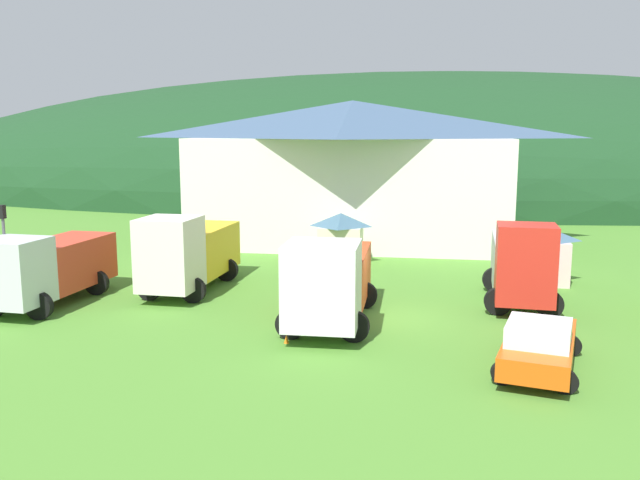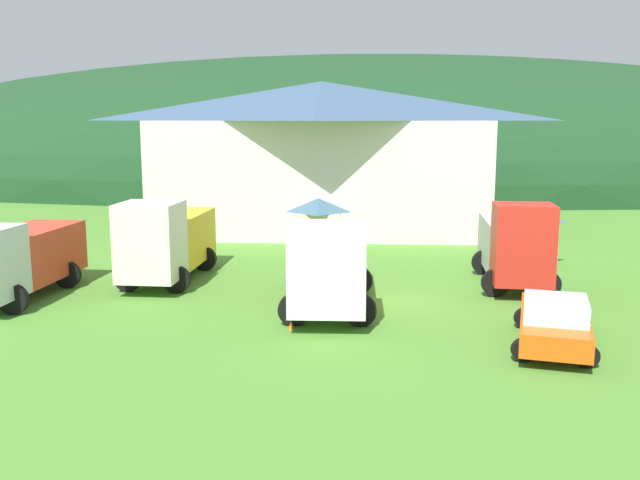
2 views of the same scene
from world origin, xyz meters
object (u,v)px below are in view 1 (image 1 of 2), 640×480
crane_truck_red (521,263)px  service_pickup_orange (539,345)px  depot_building (352,170)px  heavy_rig_striped (188,251)px  heavy_rig_white (330,279)px  play_shed_pink (540,253)px  traffic_light_west (5,246)px  tow_truck_silver (46,266)px  traffic_cone_near_pickup (286,343)px  play_shed_cream (341,238)px

crane_truck_red → service_pickup_orange: (-0.53, -8.08, -0.97)m
depot_building → heavy_rig_striped: depot_building is taller
heavy_rig_white → crane_truck_red: size_ratio=1.12×
play_shed_pink → traffic_light_west: 23.94m
heavy_rig_white → tow_truck_silver: bearing=-94.9°
tow_truck_silver → heavy_rig_white: bearing=90.0°
play_shed_pink → crane_truck_red: size_ratio=0.42×
play_shed_pink → crane_truck_red: bearing=-108.8°
depot_building → service_pickup_orange: size_ratio=3.95×
traffic_cone_near_pickup → tow_truck_silver: bearing=162.9°
heavy_rig_striped → heavy_rig_white: size_ratio=0.96×
heavy_rig_striped → service_pickup_orange: bearing=63.1°
crane_truck_red → traffic_cone_near_pickup: (-8.75, -6.69, -1.79)m
tow_truck_silver → depot_building: bearing=153.5°
play_shed_pink → heavy_rig_white: size_ratio=0.38×
play_shed_pink → tow_truck_silver: tow_truck_silver is taller
depot_building → heavy_rig_striped: (-5.89, -15.00, -2.89)m
service_pickup_orange → traffic_light_west: size_ratio=1.23×
traffic_light_west → depot_building: bearing=57.9°
play_shed_pink → heavy_rig_striped: (-16.17, -4.20, 0.39)m
depot_building → crane_truck_red: bearing=-59.5°
depot_building → traffic_cone_near_pickup: depot_building is taller
crane_truck_red → play_shed_cream: bearing=-126.4°
traffic_light_west → play_shed_cream: bearing=42.9°
play_shed_cream → traffic_light_west: traffic_light_west is taller
heavy_rig_striped → service_pickup_orange: heavy_rig_striped is taller
depot_building → traffic_cone_near_pickup: size_ratio=33.08×
play_shed_pink → traffic_light_west: (-22.37, -8.44, 1.19)m
crane_truck_red → play_shed_pink: bearing=165.0°
heavy_rig_white → crane_truck_red: 8.67m
service_pickup_orange → heavy_rig_white: bearing=-105.2°
heavy_rig_striped → traffic_cone_near_pickup: 9.19m
play_shed_cream → tow_truck_silver: size_ratio=0.41×
depot_building → heavy_rig_white: bearing=-86.3°
heavy_rig_white → crane_truck_red: bearing=118.2°
play_shed_cream → service_pickup_orange: play_shed_cream is taller
traffic_cone_near_pickup → service_pickup_orange: bearing=-9.6°
heavy_rig_striped → tow_truck_silver: bearing=-53.6°
traffic_light_west → traffic_cone_near_pickup: 12.72m
play_shed_pink → service_pickup_orange: (-1.97, -12.31, -0.63)m
crane_truck_red → service_pickup_orange: size_ratio=1.25×
tow_truck_silver → traffic_cone_near_pickup: bearing=77.1°
depot_building → traffic_cone_near_pickup: 22.23m
crane_truck_red → traffic_cone_near_pickup: bearing=-48.8°
play_shed_cream → service_pickup_orange: bearing=-62.2°
heavy_rig_striped → traffic_cone_near_pickup: size_ratio=11.23×
play_shed_cream → tow_truck_silver: (-11.14, -10.55, 0.22)m
heavy_rig_white → crane_truck_red: crane_truck_red is taller
service_pickup_orange → heavy_rig_striped: bearing=-106.1°
heavy_rig_striped → heavy_rig_white: heavy_rig_striped is taller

